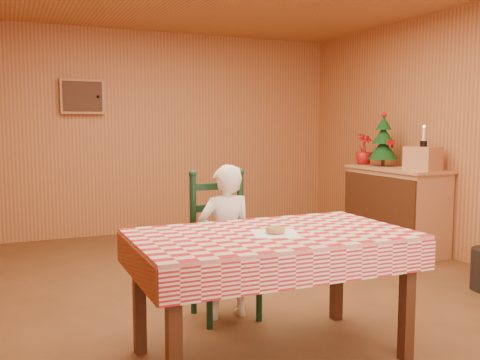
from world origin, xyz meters
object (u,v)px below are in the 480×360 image
object	(u,v)px
shelf_unit	(395,209)
crate	(423,159)
seated_child	(226,242)
dining_table	(271,246)
ladder_chair	(223,248)
christmas_tree	(383,142)

from	to	relation	value
shelf_unit	crate	bearing A→B (deg)	-88.77
seated_child	dining_table	bearing A→B (deg)	90.00
ladder_chair	crate	world-z (taller)	crate
ladder_chair	shelf_unit	xyz separation A→B (m)	(2.56, 1.16, -0.04)
ladder_chair	christmas_tree	size ratio (longest dim) A/B	1.74
shelf_unit	christmas_tree	world-z (taller)	christmas_tree
seated_child	crate	size ratio (longest dim) A/B	3.75
crate	ladder_chair	bearing A→B (deg)	-163.49
crate	christmas_tree	size ratio (longest dim) A/B	0.48
shelf_unit	ladder_chair	bearing A→B (deg)	-155.59
dining_table	shelf_unit	distance (m)	3.22
shelf_unit	christmas_tree	bearing A→B (deg)	88.02
dining_table	shelf_unit	world-z (taller)	shelf_unit
dining_table	christmas_tree	size ratio (longest dim) A/B	2.67
christmas_tree	crate	bearing A→B (deg)	-90.00
seated_child	christmas_tree	world-z (taller)	christmas_tree
crate	christmas_tree	distance (m)	0.67
ladder_chair	crate	bearing A→B (deg)	16.51
dining_table	crate	bearing A→B (deg)	31.09
seated_child	shelf_unit	distance (m)	2.84
seated_child	crate	xyz separation A→B (m)	(2.57, 0.82, 0.49)
shelf_unit	crate	size ratio (longest dim) A/B	4.13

